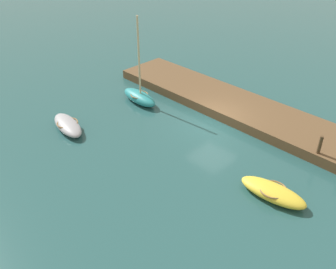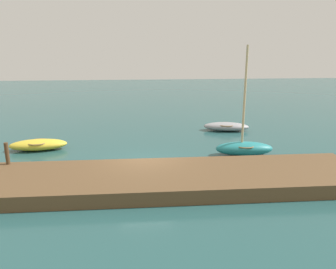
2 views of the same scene
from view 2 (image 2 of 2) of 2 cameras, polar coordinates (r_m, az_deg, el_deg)
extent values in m
plane|color=#234C4C|center=(16.52, -3.92, -5.54)|extent=(84.00, 84.00, 0.00)
cube|color=brown|center=(14.21, -3.76, -7.77)|extent=(18.67, 3.78, 0.60)
ellipsoid|color=gold|center=(20.35, -21.37, -1.65)|extent=(3.28, 1.53, 0.61)
torus|color=olive|center=(20.30, -21.42, -1.19)|extent=(1.41, 1.41, 0.07)
ellipsoid|color=teal|center=(18.50, 12.93, -2.38)|extent=(3.16, 1.34, 0.75)
torus|color=olive|center=(18.44, 12.97, -1.77)|extent=(1.26, 1.26, 0.07)
cylinder|color=#C6B284|center=(17.83, 13.03, 6.35)|extent=(0.12, 0.12, 5.23)
ellipsoid|color=#939399|center=(23.54, 9.95, 1.35)|extent=(3.28, 1.74, 0.59)
torus|color=olive|center=(23.50, 9.97, 1.74)|extent=(1.46, 1.46, 0.07)
cylinder|color=#47331E|center=(16.60, -25.91, -2.95)|extent=(0.18, 0.18, 1.01)
camera|label=1|loc=(33.69, -27.20, 23.56)|focal=39.51mm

